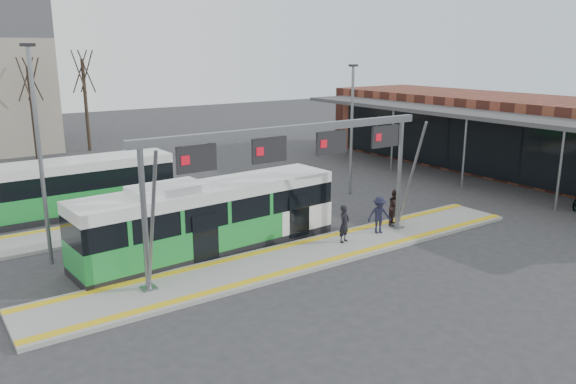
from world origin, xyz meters
name	(u,v)px	position (x,y,z in m)	size (l,w,h in m)	color
ground	(305,257)	(0.00, 0.00, 0.00)	(120.00, 120.00, 0.00)	#2D2D30
platform_main	(305,255)	(0.00, 0.00, 0.07)	(22.00, 3.00, 0.15)	gray
platform_second	(139,223)	(-4.00, 8.00, 0.07)	(20.00, 3.00, 0.15)	gray
tactile_main	(305,253)	(0.00, 0.00, 0.16)	(22.00, 2.65, 0.02)	yellow
tactile_second	(131,216)	(-4.00, 9.15, 0.16)	(20.00, 0.35, 0.02)	yellow
gantry	(295,152)	(-0.35, 0.25, 4.30)	(13.00, 1.68, 5.20)	slate
station_building	(533,136)	(21.83, 4.00, 2.53)	(11.50, 32.00, 5.00)	brown
hero_bus	(210,218)	(-2.81, 2.83, 1.42)	(11.43, 3.12, 3.11)	black
bg_bus_green	(60,190)	(-6.68, 11.59, 1.38)	(11.20, 2.49, 2.79)	black
passenger_a	(344,224)	(2.20, 0.18, 0.96)	(0.59, 0.39, 1.62)	black
passenger_b	(395,207)	(5.78, 0.71, 1.00)	(0.82, 0.64, 1.69)	black
passenger_c	(379,215)	(4.26, 0.21, 0.99)	(1.08, 0.62, 1.68)	#1B1B30
tree_left	(29,80)	(-4.45, 28.36, 5.96)	(1.40, 1.40, 7.86)	#382B21
tree_mid	(83,72)	(-0.04, 30.10, 6.37)	(1.40, 1.40, 8.40)	#382B21
lamp_west	(39,152)	(-8.62, 5.13, 4.44)	(0.50, 0.25, 8.38)	slate
lamp_east	(352,127)	(8.18, 6.70, 3.92)	(0.50, 0.25, 7.36)	slate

